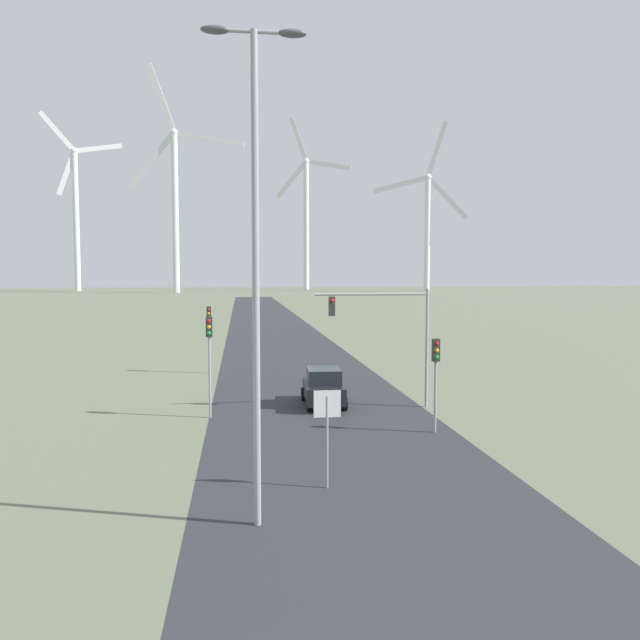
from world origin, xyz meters
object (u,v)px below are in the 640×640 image
traffic_light_post_mid_left (209,325)px  wind_turbine_far_left (76,208)px  stop_sign_near (327,420)px  traffic_light_post_near_left (209,344)px  streetlamp (255,231)px  traffic_light_mast_overhead (387,321)px  wind_turbine_center (306,213)px  wind_turbine_right (427,220)px  wind_turbine_left (175,194)px  car_approaching (323,387)px  traffic_light_post_near_right (436,364)px

traffic_light_post_mid_left → wind_turbine_far_left: wind_turbine_far_left is taller
wind_turbine_far_left → stop_sign_near: bearing=-74.4°
traffic_light_post_near_left → wind_turbine_far_left: (-59.32, 216.75, 27.85)m
streetlamp → traffic_light_post_near_left: bearing=98.3°
traffic_light_mast_overhead → wind_turbine_center: size_ratio=0.08×
traffic_light_post_mid_left → wind_turbine_right: wind_turbine_right is taller
wind_turbine_far_left → wind_turbine_left: size_ratio=0.86×
traffic_light_post_near_left → wind_turbine_left: bearing=96.1°
stop_sign_near → car_approaching: bearing=83.0°
wind_turbine_center → wind_turbine_right: 50.63m
wind_turbine_left → wind_turbine_center: 62.20m
wind_turbine_center → wind_turbine_right: wind_turbine_center is taller
car_approaching → wind_turbine_far_left: size_ratio=0.06×
wind_turbine_far_left → wind_turbine_right: bearing=-6.1°
traffic_light_post_near_right → car_approaching: 7.07m
traffic_light_post_near_left → car_approaching: bearing=20.0°
car_approaching → wind_turbine_right: bearing=71.7°
traffic_light_post_mid_left → wind_turbine_left: size_ratio=0.06×
streetlamp → car_approaching: 15.88m
traffic_light_post_near_left → traffic_light_post_near_right: (9.07, -3.76, -0.50)m
traffic_light_post_mid_left → traffic_light_mast_overhead: 14.66m
wind_turbine_right → car_approaching: bearing=-108.3°
traffic_light_post_near_right → wind_turbine_far_left: size_ratio=0.06×
traffic_light_post_near_right → traffic_light_post_mid_left: 19.07m
traffic_light_post_near_left → car_approaching: traffic_light_post_near_left is taller
stop_sign_near → traffic_light_post_near_right: bearing=48.6°
traffic_light_post_mid_left → wind_turbine_far_left: size_ratio=0.07×
wind_turbine_far_left → wind_turbine_left: 47.45m
stop_sign_near → wind_turbine_center: 241.24m
traffic_light_post_near_left → wind_turbine_left: wind_turbine_left is taller
streetlamp → traffic_light_mast_overhead: streetlamp is taller
wind_turbine_right → traffic_light_post_mid_left: bearing=-110.8°
traffic_light_post_near_left → wind_turbine_far_left: bearing=105.3°
traffic_light_post_near_right → traffic_light_post_mid_left: traffic_light_post_mid_left is taller
wind_turbine_far_left → wind_turbine_center: size_ratio=0.94×
wind_turbine_center → traffic_light_post_mid_left: bearing=-97.7°
stop_sign_near → traffic_light_post_near_left: size_ratio=0.65×
stop_sign_near → traffic_light_post_near_right: size_ratio=0.78×
car_approaching → streetlamp: bearing=-104.2°
stop_sign_near → wind_turbine_left: (-24.18, 199.50, 31.17)m
traffic_light_mast_overhead → wind_turbine_center: bearing=84.9°
wind_turbine_far_left → traffic_light_mast_overhead: bearing=-72.6°
traffic_light_post_near_left → wind_turbine_left: 193.26m
traffic_light_mast_overhead → wind_turbine_far_left: wind_turbine_far_left is taller
wind_turbine_left → traffic_light_mast_overhead: bearing=-81.4°
traffic_light_post_near_left → wind_turbine_left: (-20.30, 189.84, 29.95)m
traffic_light_post_mid_left → traffic_light_post_near_left: bearing=-87.1°
streetlamp → traffic_light_post_mid_left: streetlamp is taller
stop_sign_near → traffic_light_post_near_left: 10.48m
traffic_light_post_near_left → traffic_light_mast_overhead: traffic_light_mast_overhead is taller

